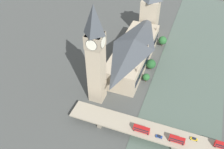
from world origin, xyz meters
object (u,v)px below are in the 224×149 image
at_px(parliament_hall, 133,51).
at_px(car_northbound_tail, 194,139).
at_px(car_northbound_lead, 159,137).
at_px(clock_tower, 96,55).
at_px(victoria_tower, 150,14).
at_px(double_decker_bus_rear, 224,146).
at_px(double_decker_bus_mid, 177,139).
at_px(road_bridge, 176,139).
at_px(double_decker_bus_lead, 141,129).

xyz_separation_m(parliament_hall, car_northbound_tail, (-63.62, 72.06, -6.20)).
relative_size(car_northbound_lead, car_northbound_tail, 0.94).
relative_size(clock_tower, victoria_tower, 1.58).
bearing_deg(double_decker_bus_rear, car_northbound_tail, 0.16).
relative_size(double_decker_bus_mid, double_decker_bus_rear, 0.89).
relative_size(double_decker_bus_mid, car_northbound_lead, 2.37).
bearing_deg(road_bridge, double_decker_bus_mid, 102.12).
distance_m(victoria_tower, double_decker_bus_rear, 153.39).
bearing_deg(double_decker_bus_mid, victoria_tower, -68.43).
bearing_deg(road_bridge, parliament_hall, -54.91).
bearing_deg(car_northbound_tail, double_decker_bus_rear, -179.84).
height_order(parliament_hall, double_decker_bus_lead, parliament_hall).
distance_m(parliament_hall, road_bridge, 91.78).
bearing_deg(double_decker_bus_lead, clock_tower, -29.85).
height_order(double_decker_bus_lead, double_decker_bus_rear, double_decker_bus_lead).
distance_m(victoria_tower, double_decker_bus_mid, 145.59).
height_order(road_bridge, double_decker_bus_rear, double_decker_bus_rear).
bearing_deg(clock_tower, parliament_hall, -103.48).
distance_m(road_bridge, car_northbound_tail, 11.56).
xyz_separation_m(double_decker_bus_mid, car_northbound_lead, (11.40, 0.38, -2.01)).
xyz_separation_m(victoria_tower, double_decker_bus_rear, (-81.79, 128.92, -14.74)).
xyz_separation_m(parliament_hall, car_northbound_lead, (-41.79, 78.17, -6.28)).
bearing_deg(double_decker_bus_rear, car_northbound_lead, 8.77).
distance_m(double_decker_bus_lead, car_northbound_tail, 34.67).
xyz_separation_m(parliament_hall, double_decker_bus_mid, (-53.19, 77.79, -4.27)).
relative_size(clock_tower, car_northbound_tail, 17.38).
bearing_deg(double_decker_bus_rear, parliament_hall, -41.38).
bearing_deg(double_decker_bus_rear, clock_tower, -10.97).
bearing_deg(victoria_tower, double_decker_bus_lead, 102.37).
height_order(clock_tower, double_decker_bus_lead, clock_tower).
relative_size(parliament_hall, road_bridge, 0.59).
xyz_separation_m(double_decker_bus_lead, car_northbound_tail, (-34.10, -5.94, -1.92)).
xyz_separation_m(double_decker_bus_rear, car_northbound_tail, (18.11, 0.05, -1.88)).
bearing_deg(double_decker_bus_mid, double_decker_bus_lead, 0.51).
xyz_separation_m(double_decker_bus_mid, car_northbound_tail, (-10.43, -5.73, -1.93)).
bearing_deg(car_northbound_lead, double_decker_bus_mid, -178.09).
height_order(victoria_tower, car_northbound_lead, victoria_tower).
bearing_deg(car_northbound_lead, double_decker_bus_rear, -171.23).
height_order(double_decker_bus_lead, double_decker_bus_mid, double_decker_bus_lead).
distance_m(car_northbound_lead, car_northbound_tail, 22.67).
bearing_deg(road_bridge, double_decker_bus_rear, -174.50).
distance_m(road_bridge, car_northbound_lead, 11.41).
xyz_separation_m(double_decker_bus_lead, double_decker_bus_mid, (-23.67, -0.21, 0.01)).
distance_m(parliament_hall, car_northbound_lead, 88.86).
height_order(victoria_tower, double_decker_bus_lead, victoria_tower).
bearing_deg(car_northbound_tail, victoria_tower, -63.72).
distance_m(double_decker_bus_mid, double_decker_bus_rear, 29.12).
distance_m(clock_tower, road_bridge, 78.34).
relative_size(clock_tower, double_decker_bus_rear, 6.96).
bearing_deg(double_decker_bus_mid, car_northbound_tail, -151.22).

